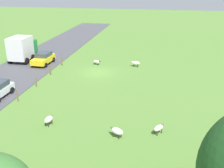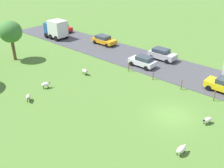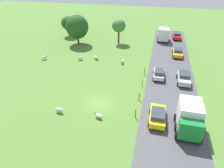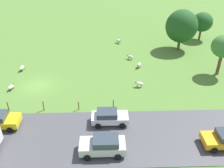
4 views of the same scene
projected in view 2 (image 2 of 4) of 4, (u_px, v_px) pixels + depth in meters
ground_plane at (172, 115)px, 26.22m from camera, size 160.00×160.00×0.00m
road_strip at (212, 81)px, 33.01m from camera, size 8.00×80.00×0.06m
sheep_0 at (28, 97)px, 28.47m from camera, size 0.95×1.06×0.73m
sheep_2 at (181, 149)px, 20.95m from camera, size 1.21×0.62×0.77m
sheep_3 at (85, 71)px, 34.58m from camera, size 0.63×1.10×0.78m
sheep_4 at (46, 84)px, 31.15m from camera, size 1.14×0.90×0.78m
sheep_5 at (207, 120)px, 24.73m from camera, size 1.18×0.75×0.67m
tree_2 at (10, 32)px, 37.70m from camera, size 3.34×3.34×5.96m
fence_post_0 at (214, 96)px, 28.47m from camera, size 0.12×0.12×1.25m
fence_post_1 at (181, 85)px, 30.84m from camera, size 0.12×0.12×1.25m
fence_post_2 at (153, 76)px, 33.24m from camera, size 0.12×0.12×1.09m
fence_post_3 at (129, 67)px, 35.57m from camera, size 0.12×0.12×1.27m
truck_1 at (56, 29)px, 48.50m from camera, size 2.80×4.22×3.41m
car_0 at (104, 40)px, 45.76m from camera, size 2.15×4.41×1.53m
car_1 at (62, 27)px, 53.00m from camera, size 2.17×4.15×1.60m
car_2 at (162, 54)px, 39.19m from camera, size 2.13×4.18×1.68m
car_4 at (143, 61)px, 36.84m from camera, size 1.97×3.87×1.55m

